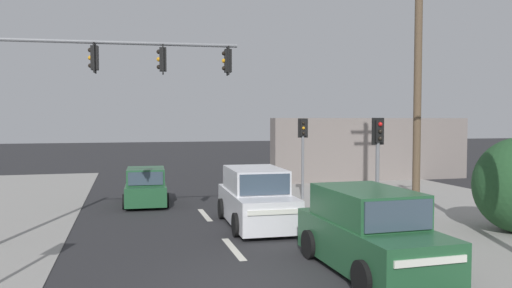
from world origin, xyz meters
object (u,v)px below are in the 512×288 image
at_px(traffic_signal_mast, 83,90).
at_px(pedestal_signal_right_kerb, 378,154).
at_px(utility_pole_midground_right, 418,54).
at_px(suv_crossing_left, 369,233).
at_px(pedestal_signal_far_median, 303,145).
at_px(hatchback_receding_far, 146,187).
at_px(suv_kerbside_parked, 256,199).

height_order(traffic_signal_mast, pedestal_signal_right_kerb, traffic_signal_mast).
relative_size(utility_pole_midground_right, pedestal_signal_right_kerb, 3.09).
bearing_deg(traffic_signal_mast, suv_crossing_left, -34.93).
relative_size(pedestal_signal_far_median, suv_crossing_left, 0.78).
relative_size(traffic_signal_mast, hatchback_receding_far, 1.86).
distance_m(pedestal_signal_far_median, suv_kerbside_parked, 5.97).
relative_size(pedestal_signal_far_median, hatchback_receding_far, 0.96).
bearing_deg(suv_crossing_left, pedestal_signal_right_kerb, 59.18).
relative_size(suv_crossing_left, hatchback_receding_far, 1.24).
bearing_deg(suv_kerbside_parked, traffic_signal_mast, -170.36).
xyz_separation_m(traffic_signal_mast, hatchback_receding_far, (1.95, 6.05, -3.65)).
bearing_deg(suv_kerbside_parked, pedestal_signal_far_median, 54.40).
height_order(traffic_signal_mast, suv_kerbside_parked, traffic_signal_mast).
distance_m(pedestal_signal_far_median, suv_crossing_left, 10.51).
height_order(utility_pole_midground_right, pedestal_signal_far_median, utility_pole_midground_right).
distance_m(traffic_signal_mast, pedestal_signal_far_median, 10.50).
bearing_deg(suv_crossing_left, hatchback_receding_far, 113.47).
bearing_deg(traffic_signal_mast, suv_kerbside_parked, 9.64).
bearing_deg(utility_pole_midground_right, pedestal_signal_right_kerb, -152.62).
bearing_deg(hatchback_receding_far, suv_kerbside_parked, -56.86).
xyz_separation_m(pedestal_signal_far_median, suv_kerbside_parked, (-3.36, -4.69, -1.53)).
bearing_deg(hatchback_receding_far, suv_crossing_left, -66.53).
xyz_separation_m(suv_kerbside_parked, suv_crossing_left, (1.26, -5.49, 0.00)).
distance_m(pedestal_signal_right_kerb, pedestal_signal_far_median, 6.50).
bearing_deg(suv_crossing_left, pedestal_signal_far_median, 78.36).
relative_size(traffic_signal_mast, suv_crossing_left, 1.50).
height_order(utility_pole_midground_right, hatchback_receding_far, utility_pole_midground_right).
bearing_deg(suv_kerbside_parked, utility_pole_midground_right, -7.72).
distance_m(pedestal_signal_far_median, hatchback_receding_far, 6.95).
bearing_deg(pedestal_signal_far_median, utility_pole_midground_right, -68.41).
relative_size(traffic_signal_mast, suv_kerbside_parked, 1.50).
height_order(pedestal_signal_far_median, suv_crossing_left, pedestal_signal_far_median).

